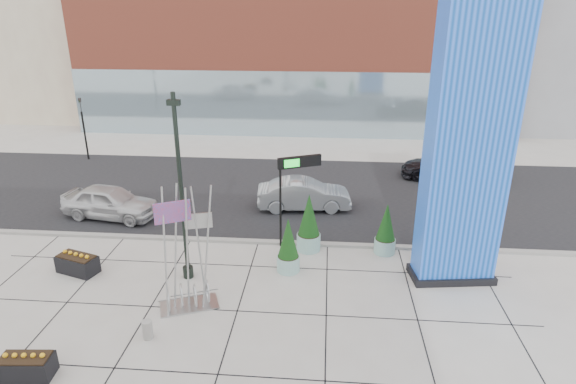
# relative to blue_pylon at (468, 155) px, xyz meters

# --- Properties ---
(ground) EXTENTS (160.00, 160.00, 0.00)m
(ground) POSITION_rel_blue_pylon_xyz_m (-8.67, -1.79, -4.87)
(ground) COLOR #9E9991
(ground) RESTS_ON ground
(street_asphalt) EXTENTS (80.00, 12.00, 0.02)m
(street_asphalt) POSITION_rel_blue_pylon_xyz_m (-8.67, 8.21, -4.86)
(street_asphalt) COLOR black
(street_asphalt) RESTS_ON ground
(curb_edge) EXTENTS (80.00, 0.30, 0.12)m
(curb_edge) POSITION_rel_blue_pylon_xyz_m (-8.67, 2.21, -4.81)
(curb_edge) COLOR gray
(curb_edge) RESTS_ON ground
(tower_podium) EXTENTS (34.00, 10.00, 11.00)m
(tower_podium) POSITION_rel_blue_pylon_xyz_m (-7.67, 25.21, 0.63)
(tower_podium) COLOR #A74530
(tower_podium) RESTS_ON ground
(tower_glass_front) EXTENTS (34.00, 0.60, 5.00)m
(tower_glass_front) POSITION_rel_blue_pylon_xyz_m (-7.67, 20.41, -2.37)
(tower_glass_front) COLOR #8CA5B2
(tower_glass_front) RESTS_ON ground
(blue_pylon) EXTENTS (3.18, 1.74, 10.08)m
(blue_pylon) POSITION_rel_blue_pylon_xyz_m (0.00, 0.00, 0.00)
(blue_pylon) COLOR #0B45A8
(blue_pylon) RESTS_ON ground
(lamp_post) EXTENTS (0.45, 0.38, 6.99)m
(lamp_post) POSITION_rel_blue_pylon_xyz_m (-9.91, -0.78, -2.01)
(lamp_post) COLOR black
(lamp_post) RESTS_ON ground
(public_art_sculpture) EXTENTS (2.17, 1.62, 4.44)m
(public_art_sculpture) POSITION_rel_blue_pylon_xyz_m (-9.35, -2.63, -3.70)
(public_art_sculpture) COLOR #ABAEB0
(public_art_sculpture) RESTS_ON ground
(concrete_bollard) EXTENTS (0.32, 0.32, 0.62)m
(concrete_bollard) POSITION_rel_blue_pylon_xyz_m (-10.17, -4.41, -4.56)
(concrete_bollard) COLOR gray
(concrete_bollard) RESTS_ON ground
(overhead_street_sign) EXTENTS (1.76, 0.90, 3.93)m
(overhead_street_sign) POSITION_rel_blue_pylon_xyz_m (-5.99, 2.01, -1.49)
(overhead_street_sign) COLOR black
(overhead_street_sign) RESTS_ON ground
(round_planter_east) EXTENTS (0.88, 0.88, 2.20)m
(round_planter_east) POSITION_rel_blue_pylon_xyz_m (-2.30, 1.81, -3.83)
(round_planter_east) COLOR #88B7B0
(round_planter_east) RESTS_ON ground
(round_planter_mid) EXTENTS (1.00, 1.00, 2.50)m
(round_planter_mid) POSITION_rel_blue_pylon_xyz_m (-5.47, 1.81, -3.69)
(round_planter_mid) COLOR #88B7B0
(round_planter_mid) RESTS_ON ground
(round_planter_west) EXTENTS (0.89, 0.89, 2.22)m
(round_planter_west) POSITION_rel_blue_pylon_xyz_m (-6.17, 0.01, -3.82)
(round_planter_west) COLOR #88B7B0
(round_planter_west) RESTS_ON ground
(box_planter_north) EXTENTS (1.72, 1.22, 0.85)m
(box_planter_north) POSITION_rel_blue_pylon_xyz_m (-14.25, -0.79, -4.48)
(box_planter_north) COLOR black
(box_planter_north) RESTS_ON ground
(box_planter_south) EXTENTS (1.48, 0.82, 0.78)m
(box_planter_south) POSITION_rel_blue_pylon_xyz_m (-12.91, -6.29, -4.51)
(box_planter_south) COLOR black
(box_planter_south) RESTS_ON ground
(car_white_west) EXTENTS (4.88, 2.59, 1.58)m
(car_white_west) POSITION_rel_blue_pylon_xyz_m (-15.14, 4.30, -4.08)
(car_white_west) COLOR silver
(car_white_west) RESTS_ON ground
(car_silver_mid) EXTENTS (4.76, 2.06, 1.53)m
(car_silver_mid) POSITION_rel_blue_pylon_xyz_m (-5.89, 6.12, -4.11)
(car_silver_mid) COLOR #929598
(car_silver_mid) RESTS_ON ground
(car_dark_east) EXTENTS (5.52, 2.88, 1.53)m
(car_dark_east) POSITION_rel_blue_pylon_xyz_m (2.28, 11.26, -4.11)
(car_dark_east) COLOR black
(car_dark_east) RESTS_ON ground
(traffic_signal) EXTENTS (0.15, 0.18, 4.10)m
(traffic_signal) POSITION_rel_blue_pylon_xyz_m (-20.67, 13.21, -2.57)
(traffic_signal) COLOR black
(traffic_signal) RESTS_ON ground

